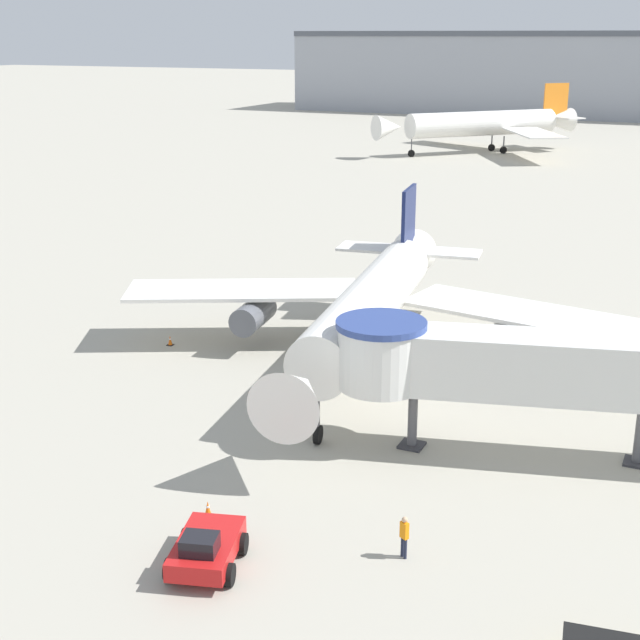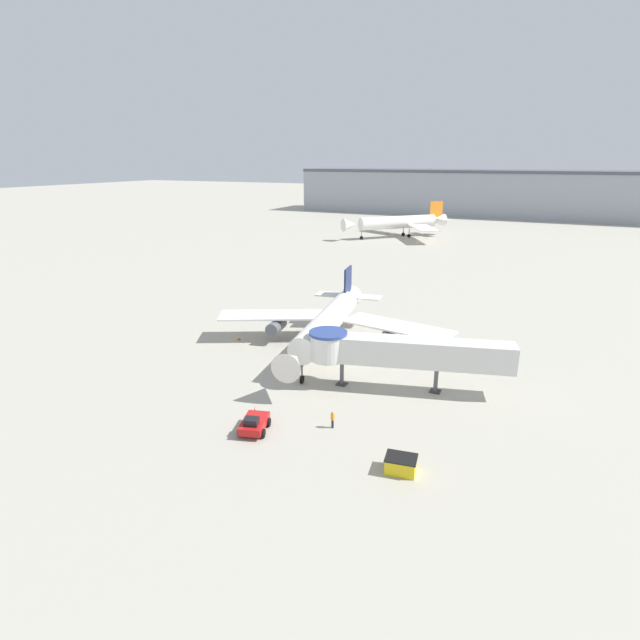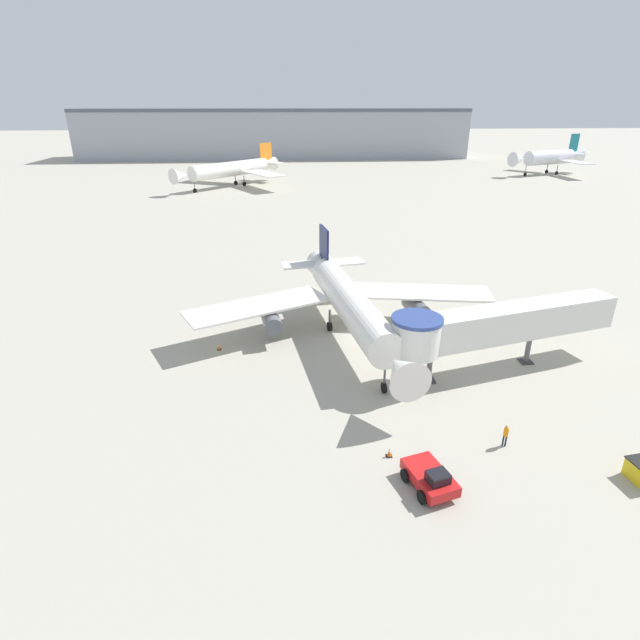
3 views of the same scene
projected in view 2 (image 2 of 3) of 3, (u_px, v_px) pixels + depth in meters
ground_plane at (339, 351)px, 63.78m from camera, size 800.00×800.00×0.00m
main_airplane at (329, 322)px, 63.39m from camera, size 31.59×28.73×8.63m
jet_bridge at (395, 351)px, 52.10m from camera, size 20.91×8.18×6.01m
pushback_tug_red at (254, 424)px, 44.81m from camera, size 3.11×4.02×1.70m
service_container_yellow at (401, 464)px, 39.07m from camera, size 2.70×2.21×1.28m
traffic_cone_near_nose at (255, 409)px, 48.35m from camera, size 0.39×0.39×0.65m
traffic_cone_port_wing at (239, 338)px, 67.69m from camera, size 0.37×0.37×0.62m
ground_crew_marshaller at (333, 418)px, 45.36m from camera, size 0.37×0.32×1.67m
background_jet_orange_tail at (400, 222)px, 154.56m from camera, size 29.37×30.24×10.62m
terminal_building at (477, 192)px, 215.46m from camera, size 153.95×27.95×18.93m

